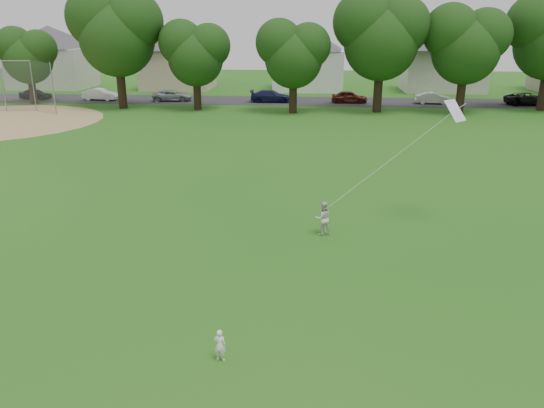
{
  "coord_description": "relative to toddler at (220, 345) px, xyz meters",
  "views": [
    {
      "loc": [
        0.78,
        -14.02,
        7.82
      ],
      "look_at": [
        -0.47,
        2.0,
        2.3
      ],
      "focal_mm": 35.0,
      "sensor_mm": 36.0,
      "label": 1
    }
  ],
  "objects": [
    {
      "name": "older_boy",
      "position": [
        2.58,
        8.35,
        0.25
      ],
      "size": [
        0.78,
        0.7,
        1.34
      ],
      "primitive_type": "imported",
      "rotation": [
        0.0,
        0.0,
        3.49
      ],
      "color": "silver",
      "rests_on": "ground"
    },
    {
      "name": "parked_cars",
      "position": [
        3.03,
        44.14,
        0.18
      ],
      "size": [
        60.96,
        2.41,
        1.24
      ],
      "color": "black",
      "rests_on": "ground"
    },
    {
      "name": "kite",
      "position": [
        5.07,
        9.21,
        2.36
      ],
      "size": [
        3.05,
        1.43,
        6.41
      ],
      "color": "white",
      "rests_on": "ground"
    },
    {
      "name": "house_row",
      "position": [
        4.07,
        55.14,
        4.3
      ],
      "size": [
        77.56,
        14.13,
        10.55
      ],
      "color": "beige",
      "rests_on": "ground"
    },
    {
      "name": "toddler",
      "position": [
        0.0,
        0.0,
        0.0
      ],
      "size": [
        0.34,
        0.25,
        0.85
      ],
      "primitive_type": "imported",
      "rotation": [
        0.0,
        0.0,
        2.99
      ],
      "color": "white",
      "rests_on": "ground"
    },
    {
      "name": "baseball_backstop",
      "position": [
        -26.18,
        35.75,
        1.85
      ],
      "size": [
        10.34,
        2.79,
        4.55
      ],
      "color": "gray",
      "rests_on": "ground"
    },
    {
      "name": "street",
      "position": [
        1.34,
        45.14,
        -0.42
      ],
      "size": [
        90.0,
        7.0,
        0.01
      ],
      "primitive_type": "cube",
      "color": "#2D2D30",
      "rests_on": "ground"
    },
    {
      "name": "tree_row",
      "position": [
        6.17,
        39.22,
        6.21
      ],
      "size": [
        84.72,
        9.11,
        11.34
      ],
      "color": "black",
      "rests_on": "ground"
    },
    {
      "name": "ground",
      "position": [
        1.34,
        3.14,
        -0.42
      ],
      "size": [
        160.0,
        160.0,
        0.0
      ],
      "primitive_type": "plane",
      "color": "#1E5C15",
      "rests_on": "ground"
    }
  ]
}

